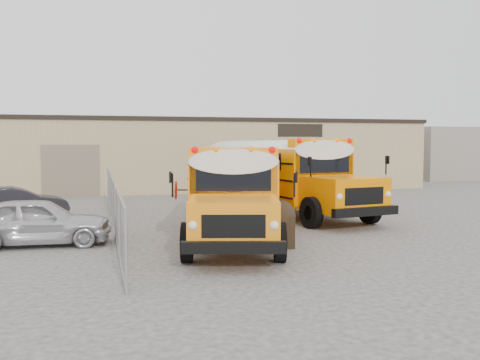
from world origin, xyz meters
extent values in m
plane|color=#423E3C|center=(0.00, 0.00, 0.00)|extent=(120.00, 120.00, 0.00)
cube|color=tan|center=(0.00, 20.00, 2.25)|extent=(30.00, 10.00, 4.50)
cube|color=black|center=(0.00, 20.00, 4.55)|extent=(30.20, 10.20, 0.25)
cube|color=black|center=(6.00, 14.98, 3.90)|extent=(3.00, 0.08, 0.80)
cube|color=#70664F|center=(-8.00, 14.98, 1.50)|extent=(3.20, 0.08, 3.00)
cube|color=#70664F|center=(4.00, 14.98, 1.50)|extent=(3.20, 0.08, 3.00)
cylinder|color=#94979C|center=(-6.00, -6.00, 0.90)|extent=(0.07, 0.07, 1.80)
cylinder|color=#94979C|center=(-6.00, -3.00, 0.90)|extent=(0.07, 0.07, 1.80)
cylinder|color=#94979C|center=(-6.00, 0.00, 0.90)|extent=(0.07, 0.07, 1.80)
cylinder|color=#94979C|center=(-6.00, 3.00, 0.90)|extent=(0.07, 0.07, 1.80)
cylinder|color=#94979C|center=(-6.00, 6.00, 0.90)|extent=(0.07, 0.07, 1.80)
cylinder|color=#94979C|center=(-6.00, 9.00, 0.90)|extent=(0.07, 0.07, 1.80)
cylinder|color=#94979C|center=(-6.00, 12.00, 0.90)|extent=(0.07, 0.07, 1.80)
cylinder|color=#94979C|center=(-6.00, 3.00, 1.78)|extent=(0.05, 18.00, 0.05)
cylinder|color=#94979C|center=(-6.00, 3.00, 0.05)|extent=(0.05, 18.00, 0.05)
cube|color=#94979C|center=(-6.00, 3.00, 0.90)|extent=(0.02, 18.00, 1.70)
cube|color=gray|center=(24.00, 24.00, 2.20)|extent=(10.00, 8.00, 4.40)
cube|color=orange|center=(-0.43, 6.99, 1.57)|extent=(4.37, 8.11, 2.08)
cube|color=orange|center=(-1.66, 2.17, 1.11)|extent=(2.72, 2.72, 1.17)
cube|color=black|center=(-1.38, 3.27, 2.15)|extent=(2.03, 0.57, 0.76)
cube|color=white|center=(-0.43, 6.99, 2.76)|extent=(4.39, 8.19, 0.41)
cube|color=orange|center=(-1.32, 3.50, 2.79)|extent=(2.54, 1.11, 0.37)
sphere|color=#E50705|center=(-2.42, 3.53, 2.92)|extent=(0.20, 0.20, 0.20)
sphere|color=#E50705|center=(-0.35, 3.01, 2.92)|extent=(0.20, 0.20, 0.20)
sphere|color=orange|center=(-1.85, 3.39, 2.92)|extent=(0.20, 0.20, 0.20)
sphere|color=orange|center=(-0.92, 3.15, 2.92)|extent=(0.20, 0.20, 0.20)
cube|color=black|center=(-1.96, 1.01, 0.65)|extent=(2.47, 0.83, 0.28)
cube|color=black|center=(0.54, 10.79, 0.65)|extent=(2.46, 0.81, 0.28)
cube|color=black|center=(-0.43, 6.99, 1.49)|extent=(4.37, 7.97, 0.06)
cube|color=black|center=(-0.36, 7.29, 2.15)|extent=(4.10, 6.94, 0.63)
cylinder|color=black|center=(-2.81, 2.58, 0.53)|extent=(0.54, 1.09, 1.06)
cylinder|color=black|center=(-0.46, 1.98, 0.53)|extent=(0.54, 1.09, 1.06)
cylinder|color=black|center=(-1.22, 8.79, 0.53)|extent=(0.54, 1.09, 1.06)
cylinder|color=black|center=(1.12, 8.19, 0.53)|extent=(0.54, 1.09, 1.06)
cylinder|color=#BF0505|center=(-2.76, 4.86, 1.70)|extent=(0.17, 0.56, 0.57)
cube|color=orange|center=(0.11, 13.02, 1.72)|extent=(4.24, 8.81, 2.28)
cube|color=orange|center=(1.08, 7.66, 1.22)|extent=(2.84, 2.84, 1.28)
cube|color=black|center=(0.86, 8.89, 2.36)|extent=(2.26, 0.47, 0.83)
cube|color=white|center=(0.11, 13.02, 3.03)|extent=(4.26, 8.90, 0.44)
cube|color=orange|center=(0.82, 9.14, 3.06)|extent=(2.78, 1.03, 0.40)
sphere|color=#E50705|center=(-0.29, 8.68, 3.19)|extent=(0.22, 0.22, 0.22)
sphere|color=#E50705|center=(2.01, 9.09, 3.19)|extent=(0.22, 0.22, 0.22)
sphere|color=orange|center=(0.34, 8.79, 3.19)|extent=(0.22, 0.22, 0.22)
sphere|color=orange|center=(1.38, 8.98, 3.19)|extent=(0.22, 0.22, 0.22)
cube|color=black|center=(1.32, 6.37, 0.71)|extent=(2.72, 0.73, 0.31)
cube|color=black|center=(-0.65, 17.25, 0.71)|extent=(2.72, 0.70, 0.31)
cube|color=black|center=(0.11, 13.02, 1.63)|extent=(4.25, 8.65, 0.07)
cube|color=black|center=(0.05, 13.35, 2.36)|extent=(4.04, 7.51, 0.69)
cylinder|color=black|center=(-0.24, 7.55, 0.58)|extent=(0.51, 1.19, 1.16)
cylinder|color=black|center=(2.36, 8.02, 0.58)|extent=(0.51, 1.19, 1.16)
cylinder|color=black|center=(-1.49, 14.45, 0.58)|extent=(0.51, 1.19, 1.16)
cylinder|color=black|center=(1.11, 14.92, 0.58)|extent=(0.51, 1.19, 1.16)
cube|color=black|center=(-1.32, -1.92, 0.47)|extent=(1.15, 1.08, 0.94)
sphere|color=black|center=(-1.32, -1.92, 0.90)|extent=(1.04, 1.04, 1.04)
imported|color=silver|center=(-8.30, 0.11, 0.74)|extent=(4.42, 1.97, 1.48)
imported|color=black|center=(-9.73, 6.18, 0.66)|extent=(4.22, 2.20, 1.32)
camera|label=1|loc=(-6.54, -16.94, 3.11)|focal=40.00mm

